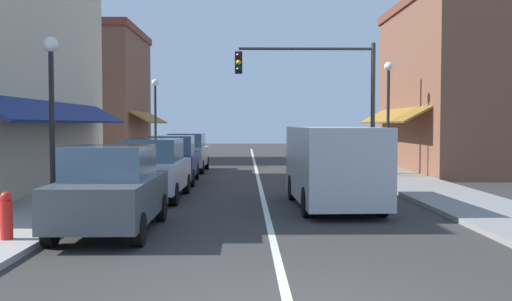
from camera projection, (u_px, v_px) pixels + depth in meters
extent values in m
plane|color=#33302D|center=(258.00, 176.00, 24.66)|extent=(80.00, 80.00, 0.00)
cube|color=#A39E99|center=(128.00, 174.00, 24.55)|extent=(2.60, 56.00, 0.12)
cube|color=gray|center=(386.00, 174.00, 24.76)|extent=(2.60, 56.00, 0.12)
cube|color=silver|center=(258.00, 175.00, 24.66)|extent=(0.14, 52.00, 0.01)
cube|color=slate|center=(47.00, 149.00, 18.47)|extent=(0.08, 10.64, 1.80)
cube|color=navy|center=(66.00, 112.00, 18.43)|extent=(1.27, 11.76, 0.73)
cube|color=slate|center=(74.00, 33.00, 21.36)|extent=(0.08, 1.10, 1.30)
cube|color=brown|center=(451.00, 90.00, 26.65)|extent=(4.37, 10.00, 7.54)
cube|color=brown|center=(453.00, 3.00, 26.47)|extent=(4.57, 10.20, 0.40)
cube|color=slate|center=(405.00, 141.00, 26.72)|extent=(0.08, 7.60, 1.80)
cube|color=olive|center=(392.00, 115.00, 26.65)|extent=(1.27, 8.40, 0.73)
cube|color=slate|center=(420.00, 47.00, 24.34)|extent=(0.08, 1.10, 1.30)
cube|color=slate|center=(394.00, 59.00, 28.73)|extent=(0.08, 1.10, 1.30)
cube|color=brown|center=(98.00, 99.00, 34.30)|extent=(4.93, 8.00, 7.37)
cube|color=brown|center=(97.00, 33.00, 34.12)|extent=(5.13, 8.20, 0.40)
cube|color=slate|center=(139.00, 137.00, 34.45)|extent=(0.08, 6.08, 1.80)
cube|color=olive|center=(149.00, 117.00, 34.41)|extent=(1.27, 6.72, 0.73)
cube|color=slate|center=(133.00, 69.00, 32.52)|extent=(0.08, 1.10, 1.30)
cube|color=slate|center=(144.00, 74.00, 36.03)|extent=(0.08, 1.10, 1.30)
cube|color=#4C5156|center=(112.00, 198.00, 11.70)|extent=(1.73, 4.11, 0.80)
cube|color=slate|center=(110.00, 162.00, 11.57)|extent=(1.53, 2.01, 0.66)
cylinder|color=black|center=(91.00, 208.00, 13.06)|extent=(0.20, 0.62, 0.62)
cylinder|color=black|center=(161.00, 208.00, 13.09)|extent=(0.20, 0.62, 0.62)
cylinder|color=black|center=(50.00, 230.00, 10.36)|extent=(0.20, 0.62, 0.62)
cylinder|color=black|center=(139.00, 229.00, 10.38)|extent=(0.20, 0.62, 0.62)
cube|color=silver|center=(154.00, 175.00, 16.94)|extent=(1.81, 4.14, 0.80)
cube|color=slate|center=(153.00, 150.00, 16.80)|extent=(1.56, 2.03, 0.66)
cylinder|color=black|center=(137.00, 184.00, 18.31)|extent=(0.21, 0.62, 0.62)
cylinder|color=black|center=(186.00, 184.00, 18.31)|extent=(0.21, 0.62, 0.62)
cylinder|color=black|center=(116.00, 194.00, 15.61)|extent=(0.21, 0.62, 0.62)
cylinder|color=black|center=(174.00, 194.00, 15.60)|extent=(0.21, 0.62, 0.62)
cube|color=navy|center=(173.00, 164.00, 21.50)|extent=(1.83, 4.14, 0.80)
cube|color=slate|center=(172.00, 145.00, 21.36)|extent=(1.57, 2.04, 0.66)
cylinder|color=black|center=(156.00, 172.00, 22.83)|extent=(0.22, 0.63, 0.62)
cylinder|color=black|center=(196.00, 172.00, 22.90)|extent=(0.22, 0.63, 0.62)
cylinder|color=black|center=(146.00, 178.00, 20.13)|extent=(0.22, 0.63, 0.62)
cylinder|color=black|center=(192.00, 178.00, 20.20)|extent=(0.22, 0.63, 0.62)
cube|color=#B7BABF|center=(187.00, 156.00, 26.71)|extent=(1.78, 4.12, 0.80)
cube|color=slate|center=(187.00, 140.00, 26.57)|extent=(1.55, 2.02, 0.66)
cylinder|color=black|center=(174.00, 163.00, 28.07)|extent=(0.21, 0.62, 0.62)
cylinder|color=black|center=(207.00, 163.00, 28.08)|extent=(0.21, 0.62, 0.62)
cylinder|color=black|center=(166.00, 167.00, 25.37)|extent=(0.21, 0.62, 0.62)
cylinder|color=black|center=(202.00, 167.00, 25.38)|extent=(0.21, 0.62, 0.62)
cube|color=#B2B7BC|center=(333.00, 163.00, 15.22)|extent=(2.10, 5.05, 1.90)
cube|color=slate|center=(319.00, 144.00, 17.59)|extent=(1.73, 0.32, 0.84)
cube|color=black|center=(318.00, 180.00, 17.82)|extent=(1.87, 0.25, 0.24)
cylinder|color=black|center=(293.00, 188.00, 16.76)|extent=(0.26, 0.73, 0.72)
cylinder|color=black|center=(353.00, 187.00, 16.84)|extent=(0.26, 0.73, 0.72)
cylinder|color=black|center=(308.00, 202.00, 13.67)|extent=(0.26, 0.73, 0.72)
cylinder|color=black|center=(381.00, 201.00, 13.75)|extent=(0.26, 0.73, 0.72)
cylinder|color=#333333|center=(373.00, 110.00, 24.09)|extent=(0.18, 0.18, 5.57)
cylinder|color=#333333|center=(306.00, 49.00, 23.92)|extent=(5.59, 0.12, 0.12)
cube|color=black|center=(239.00, 63.00, 23.72)|extent=(0.30, 0.24, 0.90)
sphere|color=#420F0F|center=(239.00, 55.00, 23.57)|extent=(0.20, 0.20, 0.20)
sphere|color=yellow|center=(239.00, 62.00, 23.59)|extent=(0.20, 0.20, 0.20)
sphere|color=#0C3316|center=(239.00, 69.00, 23.60)|extent=(0.20, 0.20, 0.20)
cylinder|color=black|center=(52.00, 135.00, 13.51)|extent=(0.12, 0.12, 3.87)
sphere|color=white|center=(51.00, 44.00, 13.41)|extent=(0.36, 0.36, 0.36)
cylinder|color=black|center=(388.00, 125.00, 23.07)|extent=(0.12, 0.12, 4.31)
sphere|color=white|center=(389.00, 66.00, 22.96)|extent=(0.36, 0.36, 0.36)
cylinder|color=black|center=(155.00, 127.00, 29.58)|extent=(0.12, 0.12, 4.13)
sphere|color=white|center=(155.00, 83.00, 29.48)|extent=(0.36, 0.36, 0.36)
cylinder|color=red|center=(7.00, 220.00, 10.44)|extent=(0.22, 0.22, 0.70)
sphere|color=red|center=(6.00, 197.00, 10.42)|extent=(0.20, 0.20, 0.20)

